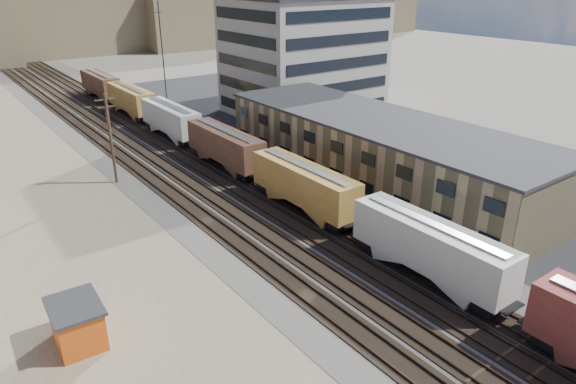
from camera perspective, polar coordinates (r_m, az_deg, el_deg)
ground at (r=35.00m, az=22.26°, el=-16.97°), size 300.00×300.00×0.00m
ballast_bed at (r=70.25m, az=-14.12°, el=4.58°), size 18.00×200.00×0.06m
dirt_yard at (r=56.60m, az=-28.75°, el=-2.27°), size 24.00×180.00×0.03m
asphalt_lot at (r=69.79m, az=7.87°, el=4.94°), size 26.00×120.00×0.04m
rail_tracks at (r=70.03m, az=-14.54°, el=4.55°), size 11.40×200.00×0.24m
freight_train at (r=55.32m, az=-3.06°, el=3.27°), size 3.00×119.74×4.46m
warehouse at (r=57.25m, az=9.92°, el=4.56°), size 12.40×40.40×7.25m
office_tower at (r=86.19m, az=1.67°, el=14.93°), size 22.60×18.60×18.45m
utility_pole_north at (r=58.80m, az=-19.11°, el=5.79°), size 2.20×0.32×10.00m
radio_mast at (r=79.38m, az=-13.65°, el=13.50°), size 1.20×0.16×18.00m
maintenance_shed at (r=35.50m, az=-22.36°, el=-13.35°), size 3.22×4.07×2.88m
parked_car_blue at (r=77.66m, az=6.37°, el=7.53°), size 6.53×5.82×1.68m
parked_car_far at (r=78.84m, az=5.61°, el=7.67°), size 3.08×4.27×1.35m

